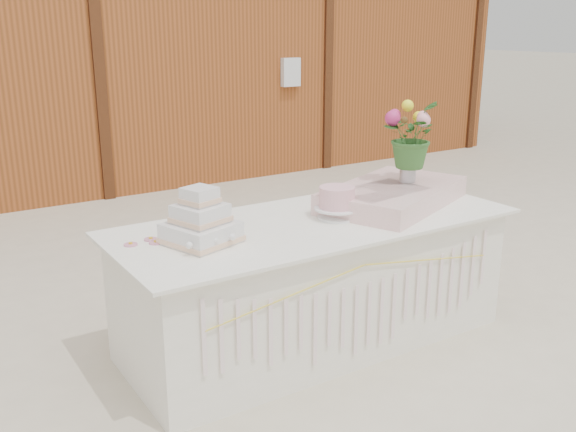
% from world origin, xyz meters
% --- Properties ---
extents(ground, '(80.00, 80.00, 0.00)m').
position_xyz_m(ground, '(0.00, 0.00, 0.00)').
color(ground, beige).
rests_on(ground, ground).
extents(barn, '(12.60, 4.60, 3.30)m').
position_xyz_m(barn, '(-0.01, 5.99, 1.68)').
color(barn, brown).
rests_on(barn, ground).
extents(cake_table, '(2.40, 1.00, 0.77)m').
position_xyz_m(cake_table, '(0.00, -0.00, 0.39)').
color(cake_table, white).
rests_on(cake_table, ground).
extents(wedding_cake, '(0.42, 0.42, 0.30)m').
position_xyz_m(wedding_cake, '(-0.74, -0.01, 0.87)').
color(wedding_cake, silver).
rests_on(wedding_cake, cake_table).
extents(pink_cake_stand, '(0.27, 0.27, 0.19)m').
position_xyz_m(pink_cake_stand, '(0.12, -0.04, 0.88)').
color(pink_cake_stand, white).
rests_on(pink_cake_stand, cake_table).
extents(satin_runner, '(1.15, 0.92, 0.13)m').
position_xyz_m(satin_runner, '(0.61, 0.01, 0.83)').
color(satin_runner, '#FFCFCD').
rests_on(satin_runner, cake_table).
extents(flower_vase, '(0.10, 0.10, 0.14)m').
position_xyz_m(flower_vase, '(0.75, 0.04, 0.97)').
color(flower_vase, '#A8A8AD').
rests_on(flower_vase, satin_runner).
extents(bouquet, '(0.49, 0.48, 0.41)m').
position_xyz_m(bouquet, '(0.75, 0.04, 1.24)').
color(bouquet, '#2E5E25').
rests_on(bouquet, flower_vase).
extents(loose_flowers, '(0.26, 0.37, 0.02)m').
position_xyz_m(loose_flowers, '(-1.01, 0.02, 0.78)').
color(loose_flowers, '#CF7E9A').
rests_on(loose_flowers, cake_table).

